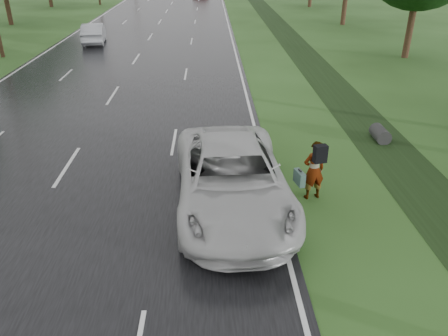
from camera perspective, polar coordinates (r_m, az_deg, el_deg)
road at (r=51.16m, az=-7.80°, el=19.18°), size 14.00×180.00×0.04m
edge_stripe_east at (r=50.95m, az=0.23°, el=19.41°), size 0.12×180.00×0.01m
edge_stripe_west at (r=52.24m, az=-15.59°, el=18.68°), size 0.12×180.00×0.01m
center_line at (r=51.16m, az=-7.80°, el=19.21°), size 0.12×180.00×0.01m
drainage_ditch at (r=25.94m, az=13.14°, el=11.28°), size 2.20×120.00×0.56m
pedestrian at (r=12.96m, az=11.59°, el=-0.20°), size 0.93×0.71×1.84m
white_pickup at (r=12.21m, az=1.03°, el=-1.36°), size 3.41×6.74×1.83m
silver_sedan at (r=36.60m, az=-16.65°, el=16.53°), size 2.22×4.68×1.48m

